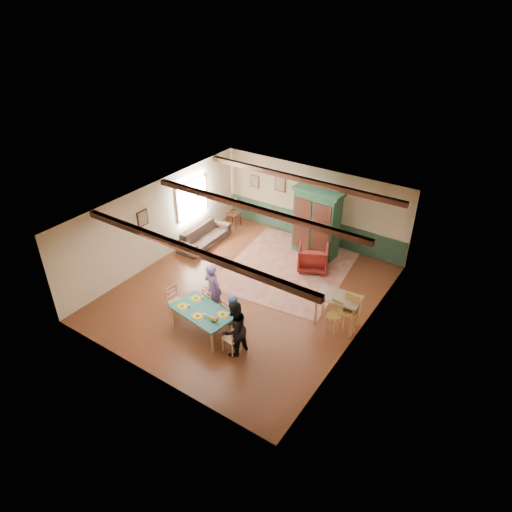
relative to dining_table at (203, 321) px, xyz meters
The scene contains 35 objects.
floor 2.14m from the dining_table, 91.64° to the left, with size 8.00×8.00×0.00m, color #502616.
wall_back 6.19m from the dining_table, 90.57° to the left, with size 7.00×0.02×2.70m, color beige.
wall_left 4.26m from the dining_table, 149.36° to the left, with size 0.02×8.00×2.70m, color beige.
wall_right 4.16m from the dining_table, 31.51° to the left, with size 0.02×8.00×2.70m, color beige.
ceiling 3.16m from the dining_table, 91.64° to the left, with size 7.00×8.00×0.02m, color silver.
wainscot_back 6.09m from the dining_table, 90.57° to the left, with size 6.95×0.03×0.90m, color #223E2E.
ceiling_beam_front 2.27m from the dining_table, 107.52° to the right, with size 6.95×0.16×0.16m, color black.
ceiling_beam_mid 3.38m from the dining_table, 91.38° to the left, with size 6.95×0.16×0.16m, color black.
ceiling_beam_back 5.59m from the dining_table, 90.68° to the left, with size 6.95×0.16×0.16m, color black.
window_left 5.33m from the dining_table, 132.82° to the left, with size 0.06×1.60×1.30m, color white, non-canonical shape.
picture_left_wall 4.09m from the dining_table, 156.86° to the left, with size 0.04×0.42×0.52m, color gray, non-canonical shape.
picture_back_a 6.40m from the dining_table, 102.61° to the left, with size 0.45×0.04×0.55m, color gray, non-canonical shape.
picture_back_b 6.69m from the dining_table, 112.03° to the left, with size 0.38×0.04×0.48m, color gray, non-canonical shape.
dining_table is the anchor object (origin of this frame).
dining_chair_far_left 0.78m from the dining_table, 110.74° to the left, with size 0.39×0.41×0.89m, color tan, non-canonical shape.
dining_chair_far_right 0.78m from the dining_table, 52.63° to the left, with size 0.39×0.41×0.89m, color tan, non-canonical shape.
dining_chair_end_left 1.08m from the dining_table, behind, with size 0.39×0.41×0.89m, color tan, non-canonical shape.
dining_chair_end_right 1.08m from the dining_table, ahead, with size 0.39×0.41×0.89m, color tan, non-canonical shape.
person_man 0.95m from the dining_table, 108.25° to the left, with size 0.59×0.39×1.61m, color #775592.
person_woman 1.24m from the dining_table, ahead, with size 0.75×0.58×1.54m, color black.
person_child 0.84m from the dining_table, 55.12° to the left, with size 0.46×0.30×0.94m, color #2952A5.
cat 0.68m from the dining_table, 18.62° to the right, with size 0.34×0.13×0.17m, color orange, non-canonical shape.
place_setting_near_left 0.70m from the dining_table, 163.87° to the right, with size 0.37×0.28×0.11m, color yellow, non-canonical shape.
place_setting_near_center 0.48m from the dining_table, 76.51° to the right, with size 0.37×0.28×0.11m, color yellow, non-canonical shape.
place_setting_far_left 0.70m from the dining_table, 147.24° to the left, with size 0.37×0.28×0.11m, color yellow, non-canonical shape.
place_setting_far_right 0.70m from the dining_table, 16.13° to the left, with size 0.37×0.28×0.11m, color yellow, non-canonical shape.
area_rug 3.97m from the dining_table, 85.71° to the left, with size 3.64×4.32×0.01m, color #CEB295.
armoire 5.35m from the dining_table, 83.91° to the left, with size 1.66×0.66×2.34m, color #173926.
armchair 4.46m from the dining_table, 77.54° to the left, with size 0.92×0.95×0.86m, color #4E0F10.
sofa 4.74m from the dining_table, 129.12° to the left, with size 2.16×0.85×0.63m, color #372822.
end_table 6.07m from the dining_table, 118.55° to the left, with size 0.45×0.45×0.56m, color black, non-canonical shape.
table_lamp 6.09m from the dining_table, 118.55° to the left, with size 0.28×0.28×0.51m, color beige, non-canonical shape.
counter_table 3.58m from the dining_table, 38.17° to the left, with size 1.16×0.67×0.96m, color #C1B496, non-canonical shape.
bar_stool_left 3.41m from the dining_table, 31.89° to the left, with size 0.36×0.40×1.01m, color tan, non-canonical shape.
bar_stool_right 3.78m from the dining_table, 32.63° to the left, with size 0.41×0.46×1.17m, color tan, non-canonical shape.
Camera 1 is at (6.41, -9.08, 8.09)m, focal length 32.00 mm.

